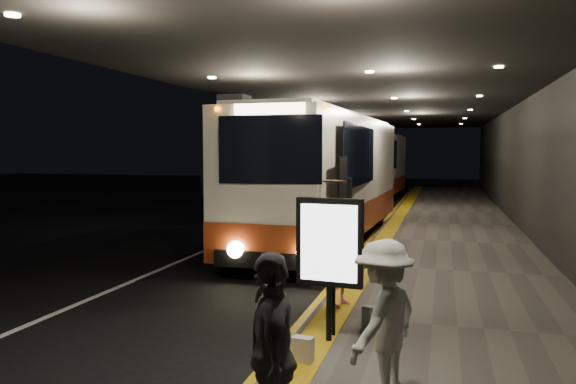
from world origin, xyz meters
The scene contains 17 objects.
ground centered at (0.00, 0.00, 0.00)m, with size 90.00×90.00×0.00m, color black.
lane_line_white centered at (-1.80, 5.00, 0.01)m, with size 0.12×50.00×0.01m, color silver.
kerb_stripe_yellow centered at (2.35, 5.00, 0.01)m, with size 0.18×50.00×0.01m, color gold.
sidewalk centered at (4.75, 5.00, 0.07)m, with size 4.50×50.00×0.15m, color #514C44.
tactile_strip centered at (2.85, 5.00, 0.16)m, with size 0.50×50.00×0.01m, color gold.
terminal_wall centered at (7.00, 5.00, 3.00)m, with size 0.10×50.00×6.00m, color black.
support_columns centered at (-1.50, 4.00, 2.20)m, with size 0.80×24.80×4.40m.
canopy centered at (2.50, 5.00, 4.60)m, with size 9.00×50.00×0.40m, color black.
coach_main centered at (1.15, 4.86, 1.78)m, with size 2.96×11.98×3.71m.
coach_second centered at (0.79, 18.94, 1.73)m, with size 2.83×11.54×3.60m.
passenger_boarding centered at (2.86, -2.53, 0.98)m, with size 0.61×0.40×1.66m, color #D061A0.
passenger_waiting_white centered at (3.93, -5.95, 1.00)m, with size 1.10×0.51×1.70m, color beige.
passenger_waiting_grey centered at (3.13, -7.30, 1.04)m, with size 1.04×0.53×1.78m, color #555459.
bag_polka centered at (3.51, -3.54, 0.30)m, with size 0.26×0.11×0.31m, color black.
bag_plain centered at (2.87, -5.16, 0.31)m, with size 0.26×0.15×0.32m, color beige.
info_sign centered at (3.03, -4.30, 1.48)m, with size 0.94×0.21×1.97m.
stanchion_post centered at (3.05, -4.07, 0.70)m, with size 0.05×0.05×1.10m, color black.
Camera 1 is at (4.49, -11.71, 2.76)m, focal length 35.00 mm.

